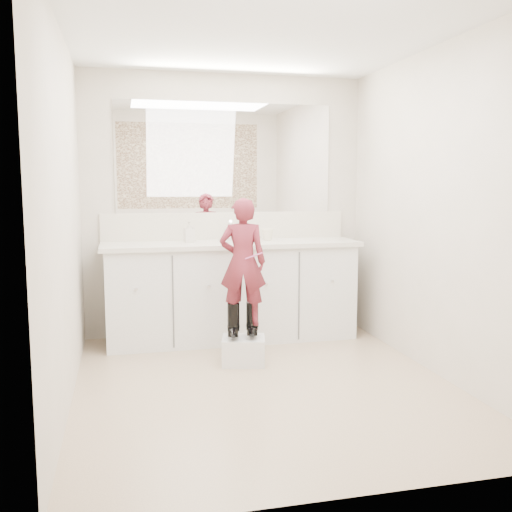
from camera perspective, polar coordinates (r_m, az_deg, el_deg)
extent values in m
plane|color=#977963|center=(4.12, 0.86, -12.73)|extent=(3.00, 3.00, 0.00)
plane|color=white|center=(3.99, 0.93, 21.65)|extent=(3.00, 3.00, 0.00)
plane|color=#BDB4A1|center=(5.34, -3.06, 5.04)|extent=(2.60, 0.00, 2.60)
plane|color=#BDB4A1|center=(2.45, 9.51, 2.26)|extent=(2.60, 0.00, 2.60)
plane|color=#BDB4A1|center=(3.77, -18.66, 3.72)|extent=(0.00, 3.00, 3.00)
plane|color=#BDB4A1|center=(4.38, 17.68, 4.20)|extent=(0.00, 3.00, 3.00)
cube|color=silver|center=(5.16, -2.46, -3.71)|extent=(2.20, 0.55, 0.85)
cube|color=beige|center=(5.08, -2.45, 1.19)|extent=(2.28, 0.58, 0.04)
cube|color=beige|center=(5.34, -3.02, 3.05)|extent=(2.28, 0.03, 0.25)
cube|color=white|center=(5.33, -3.07, 9.77)|extent=(2.00, 0.02, 1.00)
cube|color=#472819|center=(2.46, 9.64, 12.77)|extent=(2.00, 0.01, 1.20)
cylinder|color=silver|center=(5.23, -2.79, 2.14)|extent=(0.08, 0.08, 0.10)
imported|color=beige|center=(5.23, 1.14, 2.17)|extent=(0.12, 0.12, 0.11)
imported|color=beige|center=(5.08, -6.70, 2.43)|extent=(0.10, 0.10, 0.19)
cube|color=silver|center=(4.53, -1.26, -9.43)|extent=(0.38, 0.34, 0.21)
imported|color=#AF3548|center=(4.40, -1.34, -0.60)|extent=(0.40, 0.31, 0.99)
cylinder|color=#D05090|center=(4.33, -0.21, 0.01)|extent=(0.13, 0.04, 0.06)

